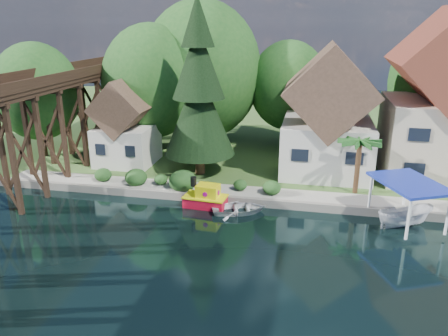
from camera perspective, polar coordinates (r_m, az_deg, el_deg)
The scene contains 15 objects.
ground at distance 26.15m, azimuth -2.62°, elevation -11.55°, with size 140.00×140.00×0.00m, color black.
bank at distance 57.61m, azimuth 5.75°, elevation 5.65°, with size 140.00×52.00×0.50m, color #314F1F.
seawall at distance 32.55m, azimuth 7.75°, elevation -4.75°, with size 60.00×0.40×0.62m, color slate.
promenade at distance 33.62m, azimuth 11.34°, elevation -3.76°, with size 50.00×2.60×0.06m, color gray.
trestle_bridge at distance 35.55m, azimuth -26.43°, elevation 4.03°, with size 4.12×44.18×9.30m.
house_left at distance 38.71m, azimuth 13.43°, elevation 6.22°, with size 7.64×8.64×11.02m.
house_center at distance 40.27m, azimuth 26.53°, elevation 7.10°, with size 8.65×9.18×13.89m.
shed at distance 41.09m, azimuth -12.69°, elevation 5.10°, with size 5.09×5.40×7.85m.
bg_trees at distance 43.76m, azimuth 5.52°, elevation 10.89°, with size 49.90×13.30×10.57m.
shrubs at distance 34.89m, azimuth -6.24°, elevation -1.42°, with size 15.76×2.47×1.70m.
conifer at distance 36.48m, azimuth -3.32°, elevation 9.89°, with size 5.99×5.99×14.75m.
palm_tree at distance 34.20m, azimuth 17.33°, elevation 3.05°, with size 3.85×3.85×4.51m.
tugboat at distance 32.47m, azimuth -2.38°, elevation -3.92°, with size 3.30×2.02×2.29m.
boat_white_a at distance 31.56m, azimuth 1.98°, elevation -5.16°, with size 2.79×3.91×0.81m, color silver.
boat_canopy at distance 31.53m, azimuth 22.70°, elevation -4.79°, with size 5.21×5.97×3.21m.
Camera 1 is at (5.74, -21.85, 13.16)m, focal length 35.00 mm.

